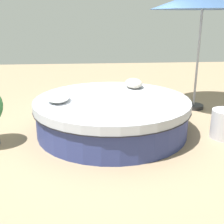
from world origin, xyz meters
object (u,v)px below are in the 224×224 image
Objects in this scene: throw_pillow_0 at (134,83)px; patio_umbrella at (203,1)px; throw_pillow_1 at (58,97)px; round_bed at (112,115)px.

patio_umbrella reaches higher than throw_pillow_0.
throw_pillow_1 is 0.22× the size of patio_umbrella.
throw_pillow_0 is 0.21× the size of patio_umbrella.
throw_pillow_1 is at bearing -83.59° from round_bed.
throw_pillow_1 is (0.10, -0.93, 0.39)m from round_bed.
throw_pillow_0 is 0.97× the size of throw_pillow_1.
throw_pillow_0 is 2.22m from patio_umbrella.
patio_umbrella is (-0.44, 1.47, 1.60)m from throw_pillow_0.
throw_pillow_1 reaches higher than round_bed.
round_bed is 1.04m from throw_pillow_0.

